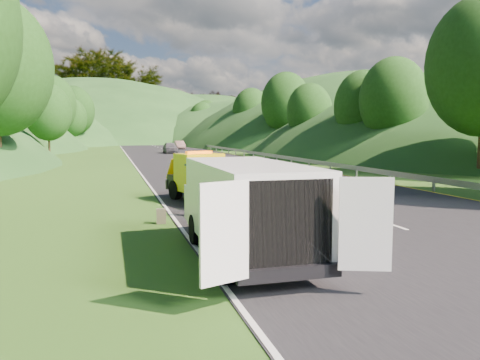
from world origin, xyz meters
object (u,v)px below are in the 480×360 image
object	(u,v)px
tow_truck	(210,178)
worker	(307,275)
white_van	(246,204)
passing_suv	(266,180)
suitcase	(161,216)
spare_tire	(294,261)
woman	(201,217)
child	(228,229)

from	to	relation	value
tow_truck	worker	size ratio (longest dim) A/B	3.38
white_van	passing_suv	distance (m)	18.84
tow_truck	suitcase	xyz separation A→B (m)	(-2.56, -4.13, -0.84)
tow_truck	suitcase	distance (m)	4.93
passing_suv	white_van	bearing A→B (deg)	-120.01
worker	spare_tire	xyz separation A→B (m)	(0.15, 1.13, 0.00)
spare_tire	woman	bearing A→B (deg)	99.94
white_van	child	size ratio (longest dim) A/B	6.33
suitcase	white_van	bearing A→B (deg)	-71.94
white_van	suitcase	distance (m)	5.23
woman	passing_suv	xyz separation A→B (m)	(6.58, 11.94, 0.00)
suitcase	woman	bearing A→B (deg)	27.99
child	suitcase	xyz separation A→B (m)	(-2.00, 1.37, 0.26)
child	suitcase	world-z (taller)	child
woman	suitcase	world-z (taller)	woman
tow_truck	suitcase	world-z (taller)	tow_truck
child	worker	distance (m)	5.26
passing_suv	child	bearing A→B (deg)	-123.10
woman	spare_tire	size ratio (longest dim) A/B	2.49
tow_truck	spare_tire	size ratio (longest dim) A/B	8.69
woman	child	bearing A→B (deg)	166.93
white_van	woman	size ratio (longest dim) A/B	4.20
tow_truck	child	xyz separation A→B (m)	(-0.56, -5.51, -1.10)
tow_truck	white_van	bearing A→B (deg)	-113.20
tow_truck	passing_suv	distance (m)	10.32
white_van	spare_tire	distance (m)	1.81
tow_truck	passing_suv	xyz separation A→B (m)	(5.55, 8.62, -1.10)
spare_tire	white_van	bearing A→B (deg)	149.90
white_van	spare_tire	xyz separation A→B (m)	(1.05, -0.61, -1.35)
white_van	spare_tire	world-z (taller)	white_van
tow_truck	suitcase	size ratio (longest dim) A/B	10.66
spare_tire	tow_truck	bearing A→B (deg)	90.45
suitcase	spare_tire	world-z (taller)	suitcase
suitcase	child	bearing A→B (deg)	-34.49
child	passing_suv	world-z (taller)	passing_suv
woman	suitcase	xyz separation A→B (m)	(-1.53, -0.81, 0.26)
worker	spare_tire	distance (m)	1.14
white_van	suitcase	world-z (taller)	white_van
worker	passing_suv	xyz separation A→B (m)	(5.63, 19.36, 0.00)
worker	spare_tire	world-z (taller)	worker
suitcase	passing_suv	bearing A→B (deg)	57.55
spare_tire	passing_suv	world-z (taller)	passing_suv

